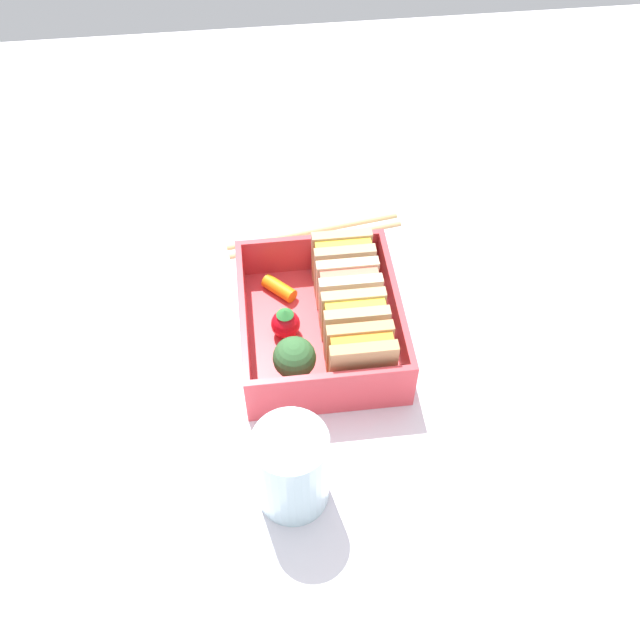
{
  "coord_description": "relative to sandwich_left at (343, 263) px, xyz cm",
  "views": [
    {
      "loc": [
        42.37,
        -4.97,
        54.44
      ],
      "look_at": [
        0.0,
        0.0,
        2.7
      ],
      "focal_mm": 40.0,
      "sensor_mm": 36.0,
      "label": 1
    }
  ],
  "objects": [
    {
      "name": "bento_rim",
      "position": [
        5.82,
        -2.94,
        -0.74
      ],
      "size": [
        17.31,
        14.85,
        4.32
      ],
      "color": "#DB3D45",
      "rests_on": "bento_tray"
    },
    {
      "name": "sandwich_center_right",
      "position": [
        11.63,
        0.0,
        0.0
      ],
      "size": [
        3.29,
        5.87,
        5.81
      ],
      "color": "tan",
      "rests_on": "bento_tray"
    },
    {
      "name": "drinking_glass",
      "position": [
        21.78,
        -7.02,
        0.22
      ],
      "size": [
        5.88,
        5.88,
        8.64
      ],
      "primitive_type": "cylinder",
      "color": "silver",
      "rests_on": "ground_plane"
    },
    {
      "name": "strawberry_far_left",
      "position": [
        5.7,
        -6.2,
        -1.41
      ],
      "size": [
        2.75,
        2.75,
        3.35
      ],
      "color": "red",
      "rests_on": "bento_tray"
    },
    {
      "name": "sandwich_center_left",
      "position": [
        3.88,
        0.0,
        0.0
      ],
      "size": [
        3.29,
        5.87,
        5.81
      ],
      "color": "beige",
      "rests_on": "bento_tray"
    },
    {
      "name": "carrot_stick_far_left",
      "position": [
        0.64,
        -6.41,
        -2.2
      ],
      "size": [
        3.51,
        3.47,
        1.4
      ],
      "primitive_type": "cylinder",
      "rotation": [
        1.57,
        0.0,
        2.34
      ],
      "color": "orange",
      "rests_on": "bento_tray"
    },
    {
      "name": "broccoli_floret",
      "position": [
        11.15,
        -5.82,
        0.15
      ],
      "size": [
        3.84,
        3.84,
        5.06
      ],
      "color": "#87C970",
      "rests_on": "bento_tray"
    },
    {
      "name": "ground_plane",
      "position": [
        5.82,
        -2.94,
        -5.1
      ],
      "size": [
        120.0,
        120.0,
        2.0
      ],
      "primitive_type": "cube",
      "color": "white"
    },
    {
      "name": "sandwich_center",
      "position": [
        7.75,
        0.0,
        0.0
      ],
      "size": [
        3.29,
        5.87,
        5.81
      ],
      "color": "tan",
      "rests_on": "bento_tray"
    },
    {
      "name": "chopstick_pair",
      "position": [
        -8.37,
        -1.83,
        -3.75
      ],
      "size": [
        5.03,
        19.51,
        0.7
      ],
      "color": "tan",
      "rests_on": "ground_plane"
    },
    {
      "name": "sandwich_left",
      "position": [
        0.0,
        0.0,
        0.0
      ],
      "size": [
        3.29,
        5.87,
        5.81
      ],
      "color": "tan",
      "rests_on": "bento_tray"
    },
    {
      "name": "bento_tray",
      "position": [
        5.82,
        -2.94,
        -3.5
      ],
      "size": [
        17.31,
        14.85,
        1.2
      ],
      "primitive_type": "cube",
      "color": "#DB3D45",
      "rests_on": "ground_plane"
    }
  ]
}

